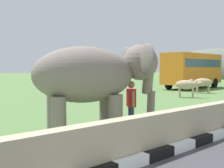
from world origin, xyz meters
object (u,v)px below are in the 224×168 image
(person_handler, at_px, (131,103))
(cow_near, at_px, (202,83))
(elephant, at_px, (96,76))
(bus_orange, at_px, (193,68))
(cow_mid, at_px, (187,85))

(person_handler, bearing_deg, cow_near, 22.10)
(elephant, relative_size, person_handler, 2.45)
(elephant, bearing_deg, person_handler, -17.58)
(bus_orange, distance_m, cow_near, 5.41)
(person_handler, relative_size, cow_mid, 0.90)
(bus_orange, relative_size, cow_mid, 4.40)
(person_handler, relative_size, bus_orange, 0.20)
(cow_near, height_order, cow_mid, same)
(bus_orange, xyz_separation_m, cow_near, (-3.99, -3.45, -1.21))
(elephant, height_order, cow_near, elephant)
(elephant, distance_m, person_handler, 1.54)
(cow_near, relative_size, cow_mid, 0.93)
(cow_near, bearing_deg, bus_orange, 40.84)
(cow_mid, bearing_deg, cow_near, 15.64)
(person_handler, xyz_separation_m, bus_orange, (18.15, 9.20, 1.15))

